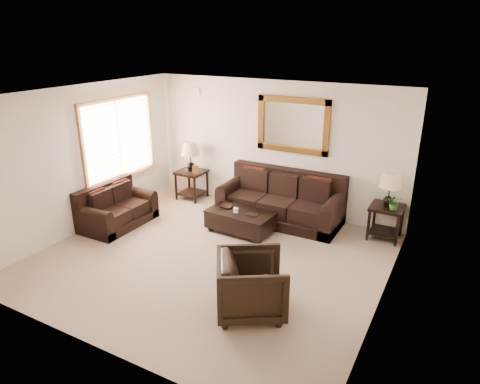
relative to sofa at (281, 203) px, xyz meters
The scene contains 11 objects.
room 2.29m from the sofa, 101.15° to the right, with size 5.51×5.01×2.71m.
window 3.51m from the sofa, 160.03° to the right, with size 0.07×1.96×1.66m.
mirror 1.56m from the sofa, 90.00° to the left, with size 1.50×0.06×1.10m.
air_vent 3.08m from the sofa, 168.83° to the left, with size 0.25×0.02×0.18m, color #999999.
sofa is the anchor object (origin of this frame).
loveseat 3.27m from the sofa, 147.42° to the right, with size 0.85×1.44×0.81m.
end_table_left 2.32m from the sofa, behind, with size 0.59×0.59×1.31m.
end_table_right 2.06m from the sofa, ahead, with size 0.58×0.58×1.27m.
coffee_table 1.01m from the sofa, 115.99° to the right, with size 1.28×0.75×0.53m.
armchair 3.13m from the sofa, 73.96° to the right, with size 0.89×0.83×0.92m, color black.
potted_plant 2.16m from the sofa, ahead, with size 0.25×0.28×0.22m, color #22571E.
Camera 1 is at (3.46, -5.34, 3.56)m, focal length 32.00 mm.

